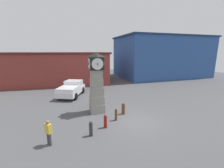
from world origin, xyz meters
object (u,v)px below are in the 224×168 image
bollard_mid_row (116,114)px  bollard_near_tower (123,108)px  bollard_far_row (105,121)px  pickup_truck (72,89)px  clock_tower (97,84)px  bollard_end_row (91,128)px  pedestrian_near_bench (48,131)px

bollard_mid_row → bollard_near_tower: bearing=43.8°
bollard_far_row → pickup_truck: size_ratio=0.19×
clock_tower → bollard_end_row: bearing=-107.6°
bollard_mid_row → bollard_end_row: size_ratio=0.97×
bollard_mid_row → pickup_truck: 8.96m
bollard_end_row → pickup_truck: 10.11m
pickup_truck → bollard_end_row: bearing=-85.8°
clock_tower → pedestrian_near_bench: size_ratio=3.39×
pedestrian_near_bench → bollard_end_row: bearing=5.8°
pickup_truck → pedestrian_near_bench: pickup_truck is taller
bollard_far_row → clock_tower: bearing=89.3°
bollard_far_row → bollard_end_row: bearing=-147.3°
bollard_end_row → pedestrian_near_bench: size_ratio=0.65×
bollard_far_row → bollard_end_row: 1.45m
bollard_far_row → pedestrian_near_bench: 3.97m
bollard_near_tower → pickup_truck: size_ratio=0.20×
bollard_mid_row → bollard_far_row: size_ratio=1.01×
bollard_near_tower → bollard_end_row: size_ratio=1.01×
bollard_end_row → pickup_truck: (-0.74, 10.08, 0.39)m
bollard_mid_row → bollard_far_row: bearing=-141.7°
bollard_far_row → pedestrian_near_bench: (-3.81, -1.05, 0.40)m
bollard_end_row → bollard_far_row: bearing=32.7°
clock_tower → bollard_far_row: 3.86m
pickup_truck → bollard_far_row: bearing=-78.1°
clock_tower → pedestrian_near_bench: clock_tower is taller
bollard_mid_row → pickup_truck: bearing=110.3°
clock_tower → bollard_near_tower: size_ratio=5.14×
bollard_far_row → pickup_truck: bearing=101.9°
pickup_truck → bollard_near_tower: bearing=-60.6°
bollard_far_row → bollard_end_row: (-1.22, -0.78, 0.02)m
clock_tower → bollard_mid_row: (1.11, -2.27, -2.20)m
bollard_near_tower → bollard_mid_row: bollard_near_tower is taller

